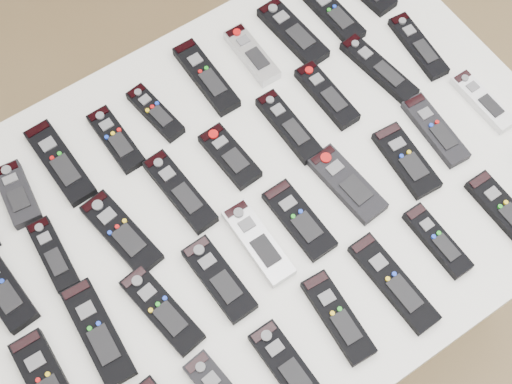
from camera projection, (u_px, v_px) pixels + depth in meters
ground at (302, 314)px, 2.11m from camera, size 4.00×4.00×0.00m
table at (256, 208)px, 1.46m from camera, size 1.25×0.88×0.78m
remote_1 at (17, 194)px, 1.40m from camera, size 0.07×0.14×0.02m
remote_2 at (60, 163)px, 1.43m from camera, size 0.06×0.20×0.02m
remote_3 at (116, 139)px, 1.46m from camera, size 0.05×0.16×0.02m
remote_4 at (155, 113)px, 1.48m from camera, size 0.06×0.15×0.02m
remote_5 at (206, 77)px, 1.52m from camera, size 0.05×0.19×0.02m
remote_6 at (252, 55)px, 1.54m from camera, size 0.05×0.16×0.02m
remote_7 at (293, 33)px, 1.57m from camera, size 0.07×0.19×0.02m
remote_8 at (333, 15)px, 1.59m from camera, size 0.06×0.17×0.02m
remote_10 at (3, 290)px, 1.32m from camera, size 0.07×0.17×0.02m
remote_11 at (53, 255)px, 1.35m from camera, size 0.05×0.16×0.02m
remote_12 at (121, 233)px, 1.37m from camera, size 0.09×0.19×0.02m
remote_13 at (180, 191)px, 1.40m from camera, size 0.06×0.19×0.02m
remote_14 at (230, 156)px, 1.44m from camera, size 0.06×0.15×0.02m
remote_15 at (289, 127)px, 1.47m from camera, size 0.05×0.18×0.02m
remote_16 at (327, 95)px, 1.50m from camera, size 0.05×0.17×0.02m
remote_17 at (379, 69)px, 1.53m from camera, size 0.07×0.20×0.02m
remote_18 at (418, 46)px, 1.56m from camera, size 0.06×0.18×0.02m
remote_19 at (48, 383)px, 1.25m from camera, size 0.07×0.19×0.02m
remote_20 at (98, 333)px, 1.28m from camera, size 0.07×0.21×0.02m
remote_21 at (162, 310)px, 1.30m from camera, size 0.08×0.19×0.02m
remote_22 at (219, 279)px, 1.33m from camera, size 0.06×0.17×0.02m
remote_23 at (258, 242)px, 1.36m from camera, size 0.05×0.18×0.02m
remote_24 at (299, 220)px, 1.38m from camera, size 0.06×0.17×0.02m
remote_25 at (347, 184)px, 1.41m from camera, size 0.07×0.18×0.02m
remote_26 at (406, 160)px, 1.43m from camera, size 0.07×0.17×0.02m
remote_27 at (435, 130)px, 1.46m from camera, size 0.06×0.18×0.02m
remote_28 at (482, 101)px, 1.49m from camera, size 0.04×0.16×0.02m
remote_32 at (287, 366)px, 1.26m from camera, size 0.06×0.17×0.02m
remote_33 at (338, 317)px, 1.30m from camera, size 0.06×0.18×0.02m
remote_34 at (393, 283)px, 1.32m from camera, size 0.06×0.21×0.02m
remote_35 at (437, 241)px, 1.36m from camera, size 0.04×0.16×0.02m
remote_36 at (504, 211)px, 1.39m from camera, size 0.05×0.17×0.02m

